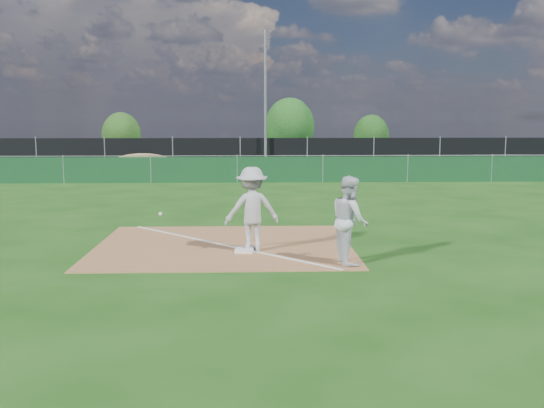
{
  "coord_description": "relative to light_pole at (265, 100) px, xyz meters",
  "views": [
    {
      "loc": [
        0.67,
        -13.13,
        3.04
      ],
      "look_at": [
        1.15,
        1.0,
        1.0
      ],
      "focal_mm": 40.0,
      "sensor_mm": 36.0,
      "label": 1
    }
  ],
  "objects": [
    {
      "name": "first_base",
      "position": [
        -1.0,
        -22.45,
        -3.94
      ],
      "size": [
        0.45,
        0.45,
        0.08
      ],
      "primitive_type": "cube",
      "rotation": [
        0.0,
        0.0,
        -0.12
      ],
      "color": "white",
      "rests_on": "infield_dirt"
    },
    {
      "name": "dirt_mound",
      "position": [
        -6.5,
        -4.2,
        -3.42
      ],
      "size": [
        3.38,
        2.6,
        1.17
      ],
      "primitive_type": "ellipsoid",
      "color": "olive",
      "rests_on": "ground"
    },
    {
      "name": "infield_dirt",
      "position": [
        -1.5,
        -21.7,
        -3.99
      ],
      "size": [
        6.0,
        5.0,
        0.02
      ],
      "primitive_type": "cube",
      "color": "#94633B",
      "rests_on": "ground"
    },
    {
      "name": "green_fence",
      "position": [
        -1.5,
        -7.7,
        -3.4
      ],
      "size": [
        44.0,
        0.05,
        1.2
      ],
      "primitive_type": "cube",
      "color": "#103A1C",
      "rests_on": "ground"
    },
    {
      "name": "ground",
      "position": [
        -1.5,
        -12.7,
        -4.0
      ],
      "size": [
        90.0,
        90.0,
        0.0
      ],
      "primitive_type": "plane",
      "color": "#18470F",
      "rests_on": "ground"
    },
    {
      "name": "black_fence",
      "position": [
        -1.5,
        0.3,
        -3.1
      ],
      "size": [
        46.0,
        0.04,
        1.8
      ],
      "primitive_type": "cube",
      "color": "black",
      "rests_on": "ground"
    },
    {
      "name": "runner",
      "position": [
        1.2,
        -23.53,
        -3.08
      ],
      "size": [
        0.82,
        0.99,
        1.84
      ],
      "primitive_type": "imported",
      "rotation": [
        0.0,
        0.0,
        1.72
      ],
      "color": "silver",
      "rests_on": "ground"
    },
    {
      "name": "car_mid",
      "position": [
        -3.34,
        4.14,
        -3.21
      ],
      "size": [
        4.77,
        1.74,
        1.56
      ],
      "primitive_type": "imported",
      "rotation": [
        0.0,
        0.0,
        1.59
      ],
      "color": "black",
      "rests_on": "parking_lot"
    },
    {
      "name": "play_at_first",
      "position": [
        -0.83,
        -22.33,
        -3.03
      ],
      "size": [
        2.79,
        0.92,
        1.91
      ],
      "color": "silver",
      "rests_on": "infield_dirt"
    },
    {
      "name": "car_right",
      "position": [
        5.0,
        4.47,
        -3.32
      ],
      "size": [
        4.99,
        3.54,
        1.34
      ],
      "primitive_type": "imported",
      "rotation": [
        0.0,
        0.0,
        1.97
      ],
      "color": "black",
      "rests_on": "parking_lot"
    },
    {
      "name": "car_left",
      "position": [
        -7.18,
        5.55,
        -3.33
      ],
      "size": [
        3.97,
        1.79,
        1.32
      ],
      "primitive_type": "imported",
      "rotation": [
        0.0,
        0.0,
        1.63
      ],
      "color": "#9EA0A5",
      "rests_on": "parking_lot"
    },
    {
      "name": "light_pole",
      "position": [
        0.0,
        0.0,
        0.0
      ],
      "size": [
        0.16,
        0.16,
        8.0
      ],
      "primitive_type": "cylinder",
      "color": "slate",
      "rests_on": "ground"
    },
    {
      "name": "tree_mid",
      "position": [
        2.12,
        10.95,
        -1.68
      ],
      "size": [
        3.8,
        3.8,
        4.5
      ],
      "color": "#382316",
      "rests_on": "ground"
    },
    {
      "name": "foul_line",
      "position": [
        -1.5,
        -21.7,
        -3.98
      ],
      "size": [
        5.01,
        5.01,
        0.01
      ],
      "primitive_type": "cube",
      "rotation": [
        0.0,
        0.0,
        0.79
      ],
      "color": "white",
      "rests_on": "infield_dirt"
    },
    {
      "name": "tree_right",
      "position": [
        8.51,
        11.31,
        -2.35
      ],
      "size": [
        2.71,
        2.71,
        3.22
      ],
      "color": "#382316",
      "rests_on": "ground"
    },
    {
      "name": "tree_left",
      "position": [
        -10.51,
        9.83,
        -2.26
      ],
      "size": [
        2.85,
        2.85,
        3.38
      ],
      "color": "#382316",
      "rests_on": "ground"
    },
    {
      "name": "parking_lot",
      "position": [
        -1.5,
        5.3,
        -4.0
      ],
      "size": [
        46.0,
        9.0,
        0.01
      ],
      "primitive_type": "cube",
      "color": "black",
      "rests_on": "ground"
    }
  ]
}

